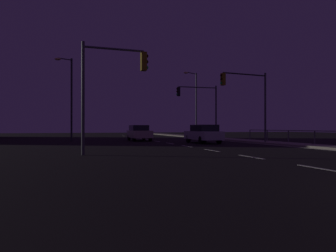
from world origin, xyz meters
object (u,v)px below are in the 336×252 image
Objects in this scene: traffic_light_mid_left at (199,101)px; traffic_light_near_left at (247,92)px; traffic_light_mid_right at (112,77)px; street_lamp_corner at (194,98)px; car at (203,133)px; street_lamp_mid_block at (69,92)px; car_oncoming at (139,133)px.

traffic_light_near_left is at bearing -87.32° from traffic_light_mid_left.
traffic_light_mid_right is 24.59m from street_lamp_corner.
car is 4.98m from traffic_light_near_left.
traffic_light_mid_left is 18.47m from traffic_light_mid_right.
street_lamp_corner reaches higher than street_lamp_mid_block.
traffic_light_near_left is at bearing -95.98° from street_lamp_corner.
traffic_light_mid_left is 1.05× the size of traffic_light_mid_right.
street_lamp_mid_block reaches higher than traffic_light_near_left.
traffic_light_mid_right is at bearing -152.33° from traffic_light_near_left.
traffic_light_near_left is (2.79, -2.36, 3.38)m from car.
car_oncoming is 15.64m from traffic_light_mid_right.
street_lamp_corner reaches higher than traffic_light_near_left.
car is 0.80× the size of traffic_light_mid_right.
car is at bearing 139.75° from traffic_light_near_left.
car is 0.56× the size of street_lamp_mid_block.
traffic_light_near_left is 0.69× the size of street_lamp_corner.
traffic_light_mid_left is 1.01× the size of traffic_light_near_left.
traffic_light_mid_right is (-11.17, -14.70, -0.38)m from traffic_light_mid_left.
car is 7.55m from car_oncoming.
car_oncoming is at bearing -179.63° from traffic_light_mid_left.
traffic_light_mid_left is at bearing 92.68° from traffic_light_near_left.
street_lamp_mid_block reaches higher than car_oncoming.
car is at bearing -55.54° from car_oncoming.
traffic_light_mid_right is 0.70× the size of street_lamp_mid_block.
car is 0.76× the size of traffic_light_mid_left.
car_oncoming is 0.53× the size of street_lamp_corner.
traffic_light_mid_right is at bearing -127.24° from traffic_light_mid_left.
car_oncoming is at bearing -1.24° from street_lamp_mid_block.
traffic_light_mid_left is at bearing 69.16° from car.
street_lamp_corner reaches higher than traffic_light_mid_left.
traffic_light_mid_right is (-8.79, -8.43, 3.03)m from car.
car_oncoming is 11.38m from street_lamp_corner.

